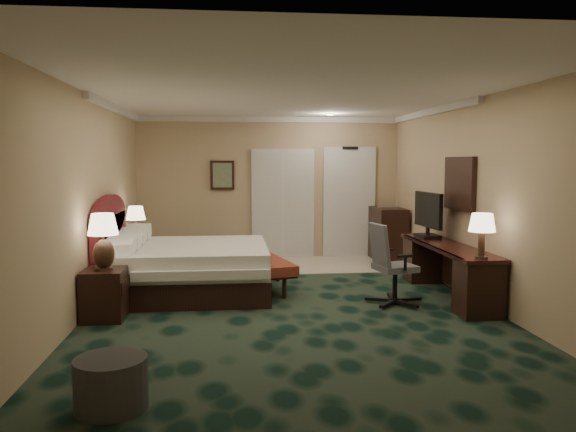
{
  "coord_description": "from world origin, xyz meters",
  "views": [
    {
      "loc": [
        -0.75,
        -7.0,
        1.86
      ],
      "look_at": [
        0.03,
        0.6,
        1.12
      ],
      "focal_mm": 35.0,
      "sensor_mm": 36.0,
      "label": 1
    }
  ],
  "objects": [
    {
      "name": "floor",
      "position": [
        0.0,
        0.0,
        0.0
      ],
      "size": [
        5.0,
        7.5,
        0.0
      ],
      "primitive_type": "cube",
      "color": "black",
      "rests_on": "ground"
    },
    {
      "name": "ceiling",
      "position": [
        0.0,
        0.0,
        2.7
      ],
      "size": [
        5.0,
        7.5,
        0.0
      ],
      "primitive_type": "cube",
      "color": "white",
      "rests_on": "wall_back"
    },
    {
      "name": "wall_back",
      "position": [
        0.0,
        3.75,
        1.35
      ],
      "size": [
        5.0,
        0.0,
        2.7
      ],
      "primitive_type": "cube",
      "color": "tan",
      "rests_on": "ground"
    },
    {
      "name": "wall_front",
      "position": [
        0.0,
        -3.75,
        1.35
      ],
      "size": [
        5.0,
        0.0,
        2.7
      ],
      "primitive_type": "cube",
      "color": "tan",
      "rests_on": "ground"
    },
    {
      "name": "wall_left",
      "position": [
        -2.5,
        0.0,
        1.35
      ],
      "size": [
        0.0,
        7.5,
        2.7
      ],
      "primitive_type": "cube",
      "color": "tan",
      "rests_on": "ground"
    },
    {
      "name": "wall_right",
      "position": [
        2.5,
        0.0,
        1.35
      ],
      "size": [
        0.0,
        7.5,
        2.7
      ],
      "primitive_type": "cube",
      "color": "tan",
      "rests_on": "ground"
    },
    {
      "name": "crown_molding",
      "position": [
        0.0,
        0.0,
        2.65
      ],
      "size": [
        5.0,
        7.5,
        0.1
      ],
      "primitive_type": null,
      "color": "silver",
      "rests_on": "wall_back"
    },
    {
      "name": "tile_patch",
      "position": [
        0.9,
        2.9,
        0.01
      ],
      "size": [
        3.2,
        1.7,
        0.01
      ],
      "primitive_type": "cube",
      "color": "beige",
      "rests_on": "ground"
    },
    {
      "name": "headboard",
      "position": [
        -2.44,
        1.0,
        0.7
      ],
      "size": [
        0.12,
        2.0,
        1.4
      ],
      "primitive_type": null,
      "color": "#4F0D10",
      "rests_on": "ground"
    },
    {
      "name": "entry_door",
      "position": [
        1.55,
        3.72,
        1.05
      ],
      "size": [
        1.02,
        0.06,
        2.18
      ],
      "primitive_type": "cube",
      "color": "silver",
      "rests_on": "ground"
    },
    {
      "name": "closet_doors",
      "position": [
        0.25,
        3.71,
        1.05
      ],
      "size": [
        1.2,
        0.06,
        2.1
      ],
      "primitive_type": "cube",
      "color": "#B8B8B8",
      "rests_on": "ground"
    },
    {
      "name": "wall_art",
      "position": [
        -0.9,
        3.71,
        1.6
      ],
      "size": [
        0.45,
        0.06,
        0.55
      ],
      "primitive_type": "cube",
      "color": "slate",
      "rests_on": "wall_back"
    },
    {
      "name": "wall_mirror",
      "position": [
        2.46,
        0.6,
        1.55
      ],
      "size": [
        0.05,
        0.95,
        0.75
      ],
      "primitive_type": "cube",
      "color": "white",
      "rests_on": "wall_right"
    },
    {
      "name": "bed",
      "position": [
        -1.32,
        0.92,
        0.34
      ],
      "size": [
        2.16,
        2.0,
        0.68
      ],
      "primitive_type": "cube",
      "color": "silver",
      "rests_on": "ground"
    },
    {
      "name": "nightstand_near",
      "position": [
        -2.24,
        -0.32,
        0.3
      ],
      "size": [
        0.48,
        0.55,
        0.59
      ],
      "primitive_type": "cube",
      "color": "black",
      "rests_on": "ground"
    },
    {
      "name": "nightstand_far",
      "position": [
        -2.26,
        2.31,
        0.27
      ],
      "size": [
        0.44,
        0.5,
        0.55
      ],
      "primitive_type": "cube",
      "color": "black",
      "rests_on": "ground"
    },
    {
      "name": "lamp_near",
      "position": [
        -2.23,
        -0.34,
        0.93
      ],
      "size": [
        0.35,
        0.35,
        0.66
      ],
      "primitive_type": null,
      "rotation": [
        0.0,
        0.0,
        0.0
      ],
      "color": "black",
      "rests_on": "nightstand_near"
    },
    {
      "name": "lamp_far",
      "position": [
        -2.28,
        2.26,
        0.84
      ],
      "size": [
        0.38,
        0.38,
        0.59
      ],
      "primitive_type": null,
      "rotation": [
        0.0,
        0.0,
        -0.24
      ],
      "color": "black",
      "rests_on": "nightstand_far"
    },
    {
      "name": "bed_bench",
      "position": [
        -0.21,
        1.01,
        0.22
      ],
      "size": [
        0.76,
        1.39,
        0.45
      ],
      "primitive_type": "cube",
      "rotation": [
        0.0,
        0.0,
        0.25
      ],
      "color": "maroon",
      "rests_on": "ground"
    },
    {
      "name": "ottoman",
      "position": [
        -1.66,
        -2.8,
        0.2
      ],
      "size": [
        0.6,
        0.6,
        0.39
      ],
      "primitive_type": "cylinder",
      "rotation": [
        0.0,
        0.0,
        0.1
      ],
      "color": "#353535",
      "rests_on": "ground"
    },
    {
      "name": "desk",
      "position": [
        2.21,
        0.35,
        0.36
      ],
      "size": [
        0.54,
        2.5,
        0.72
      ],
      "primitive_type": "cube",
      "color": "black",
      "rests_on": "ground"
    },
    {
      "name": "tv",
      "position": [
        2.18,
        1.07,
        1.06
      ],
      "size": [
        0.13,
        0.88,
        0.68
      ],
      "primitive_type": "cube",
      "rotation": [
        0.0,
        0.0,
        0.07
      ],
      "color": "black",
      "rests_on": "desk"
    },
    {
      "name": "desk_lamp",
      "position": [
        2.18,
        -0.74,
        0.99
      ],
      "size": [
        0.33,
        0.33,
        0.55
      ],
      "primitive_type": null,
      "rotation": [
        0.0,
        0.0,
        0.05
      ],
      "color": "black",
      "rests_on": "desk"
    },
    {
      "name": "desk_chair",
      "position": [
        1.38,
        0.01,
        0.53
      ],
      "size": [
        0.73,
        0.7,
        1.07
      ],
      "primitive_type": null,
      "rotation": [
        0.0,
        0.0,
        0.21
      ],
      "color": "#585858",
      "rests_on": "ground"
    },
    {
      "name": "minibar",
      "position": [
        2.19,
        3.2,
        0.5
      ],
      "size": [
        0.52,
        0.94,
        0.99
      ],
      "primitive_type": "cube",
      "color": "black",
      "rests_on": "ground"
    }
  ]
}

